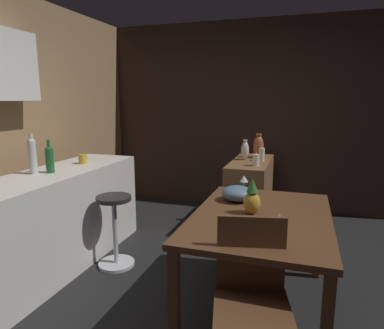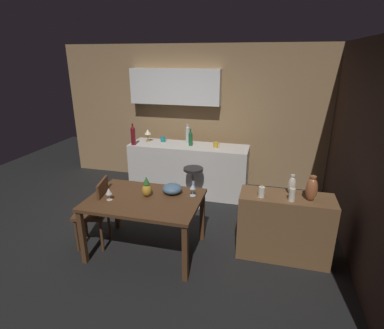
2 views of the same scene
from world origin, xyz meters
name	(u,v)px [view 1 (image 1 of 2)]	position (x,y,z in m)	size (l,w,h in m)	color
ground_plane	(196,300)	(0.00, 0.00, 0.00)	(9.00, 9.00, 0.00)	black
wall_side_right	(230,116)	(2.55, 0.30, 1.30)	(0.10, 4.40, 2.60)	#33231E
dining_table	(261,225)	(0.04, -0.47, 0.66)	(1.37, 0.95, 0.74)	#56351E
kitchen_counter	(52,222)	(0.10, 1.41, 0.45)	(2.10, 0.60, 0.90)	silver
sideboard_cabinet	(250,194)	(1.73, -0.14, 0.41)	(1.10, 0.44, 0.82)	brown
chair_near_window	(251,296)	(-0.62, -0.51, 0.51)	(0.48, 0.48, 0.92)	#56351E
bar_stool	(115,229)	(0.31, 0.89, 0.36)	(0.34, 0.34, 0.68)	#262323
wine_glass_left	(244,180)	(0.60, -0.25, 0.85)	(0.08, 0.08, 0.15)	silver
wine_glass_right	(279,221)	(-0.35, -0.62, 0.85)	(0.08, 0.08, 0.15)	silver
pineapple_centerpiece	(252,199)	(0.05, -0.40, 0.85)	(0.12, 0.12, 0.26)	gold
fruit_bowl	(237,193)	(0.33, -0.24, 0.80)	(0.25, 0.25, 0.12)	slate
wine_bottle_green	(50,158)	(0.13, 1.41, 1.03)	(0.07, 0.07, 0.30)	#1E592D
wine_bottle_clear	(32,154)	(0.05, 1.52, 1.07)	(0.07, 0.07, 0.36)	silver
cup_mustard	(83,159)	(0.59, 1.39, 0.95)	(0.12, 0.08, 0.10)	gold
pillar_candle_tall	(256,160)	(1.43, -0.24, 0.88)	(0.07, 0.07, 0.15)	white
pillar_candle_short	(262,154)	(1.76, -0.26, 0.90)	(0.07, 0.07, 0.18)	white
vase_ceramic_ivory	(245,150)	(1.77, -0.06, 0.93)	(0.10, 0.10, 0.24)	beige
vase_copper	(258,146)	(1.97, -0.19, 0.96)	(0.13, 0.13, 0.30)	#B26038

